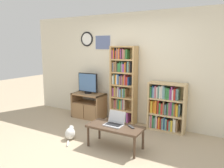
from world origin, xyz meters
The scene contains 10 objects.
ground_plane centered at (0.00, 0.00, 0.00)m, with size 18.00×18.00×0.00m, color tan.
wall_back centered at (-0.01, 1.82, 1.31)m, with size 5.94×0.09×2.60m.
tv_stand centered at (-1.08, 1.51, 0.32)m, with size 0.82×0.47×0.63m.
television centered at (-1.10, 1.54, 0.89)m, with size 0.55×0.18×0.52m.
bookshelf_tall centered at (-0.16, 1.65, 0.91)m, with size 0.62×0.28×1.84m.
bookshelf_short centered at (0.90, 1.64, 0.51)m, with size 0.79×0.30×1.06m.
coffee_table centered at (0.35, 0.34, 0.36)m, with size 1.01×0.46×0.41m.
laptop centered at (0.32, 0.40, 0.47)m, with size 0.34×0.28×0.24m.
remote_near_laptop centered at (0.63, 0.42, 0.42)m, with size 0.15×0.13×0.02m.
cat centered at (-0.60, 0.23, 0.12)m, with size 0.31×0.44×0.27m.
Camera 1 is at (2.15, -2.93, 1.81)m, focal length 35.00 mm.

